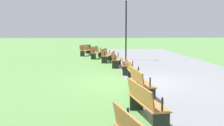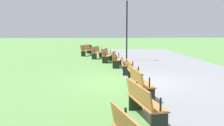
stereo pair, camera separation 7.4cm
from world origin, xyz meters
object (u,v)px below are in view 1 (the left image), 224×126
at_px(bench_5, 133,71).
at_px(trash_bin, 88,49).
at_px(bench_6, 140,82).
at_px(bench_4, 125,63).
at_px(bench_2, 106,55).
at_px(bench_0, 86,50).
at_px(bench_1, 96,52).
at_px(lamp_post, 126,16).
at_px(bench_7, 145,101).
at_px(bench_3, 116,58).

relative_size(bench_5, trash_bin, 2.38).
bearing_deg(bench_6, bench_4, 175.54).
xyz_separation_m(bench_2, trash_bin, (-6.67, -1.38, -0.09)).
bearing_deg(bench_4, bench_5, 6.68).
bearing_deg(bench_6, trash_bin, -177.03).
distance_m(bench_0, bench_4, 9.75).
bearing_deg(bench_2, bench_5, 20.03).
bearing_deg(bench_2, bench_4, 22.25).
bearing_deg(bench_1, bench_4, 28.92).
distance_m(bench_5, lamp_post, 8.85).
height_order(bench_6, bench_7, same).
distance_m(bench_3, bench_6, 7.32).
distance_m(bench_3, trash_bin, 9.26).
distance_m(bench_1, bench_7, 14.55).
height_order(bench_0, bench_2, same).
bearing_deg(bench_2, trash_bin, -154.92).
height_order(bench_4, bench_6, same).
xyz_separation_m(bench_2, bench_4, (4.83, 0.75, 0.00)).
bearing_deg(bench_2, bench_0, -148.88).
distance_m(bench_3, bench_5, 4.89).
bearing_deg(bench_7, lamp_post, 166.81).
bearing_deg(trash_bin, bench_4, 10.52).
bearing_deg(bench_5, bench_6, -2.22).
bearing_deg(lamp_post, bench_1, -119.44).
xyz_separation_m(bench_0, bench_5, (11.93, 2.34, 0.00)).
distance_m(bench_4, lamp_post, 6.57).
distance_m(bench_1, bench_3, 4.89).
bearing_deg(bench_3, bench_1, -157.77).
distance_m(bench_0, lamp_post, 5.26).
bearing_deg(bench_4, bench_0, -162.23).
height_order(bench_0, bench_4, same).
distance_m(bench_0, bench_3, 7.32).
bearing_deg(bench_6, bench_7, -11.11).
xyz_separation_m(bench_3, bench_5, (4.87, 0.38, 0.00)).
distance_m(bench_5, trash_bin, 14.13).
bearing_deg(bench_7, bench_4, 168.87).
bearing_deg(bench_5, bench_4, -177.78).
distance_m(bench_3, lamp_post, 4.52).
relative_size(bench_1, bench_6, 1.01).
relative_size(bench_0, bench_6, 1.01).
relative_size(bench_2, lamp_post, 0.42).
bearing_deg(bench_6, bench_1, -177.80).
bearing_deg(bench_6, lamp_post, 171.80).
relative_size(bench_2, trash_bin, 2.46).
bearing_deg(lamp_post, bench_2, -51.64).
height_order(bench_0, bench_6, same).
bearing_deg(bench_3, bench_7, 8.91).
xyz_separation_m(bench_3, bench_7, (9.75, 0.00, 0.00)).
relative_size(bench_5, bench_7, 0.97).
relative_size(bench_5, bench_6, 0.98).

